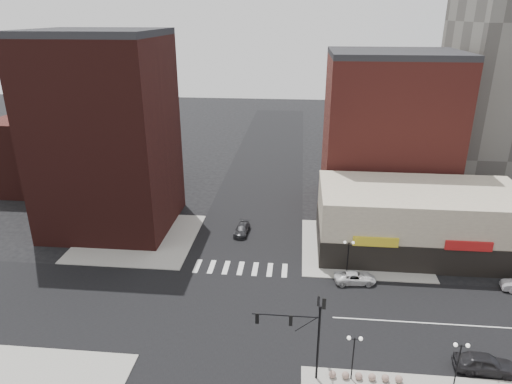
{
  "coord_description": "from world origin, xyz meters",
  "views": [
    {
      "loc": [
        6.17,
        -37.31,
        27.63
      ],
      "look_at": [
        2.04,
        4.68,
        11.0
      ],
      "focal_mm": 32.0,
      "sensor_mm": 36.0,
      "label": 1
    }
  ],
  "objects_px": {
    "white_suv": "(355,278)",
    "dark_sedan_north": "(242,229)",
    "traffic_signal": "(307,325)",
    "street_lamp_ne": "(349,249)",
    "dark_sedan_east": "(485,363)",
    "street_lamp_se_a": "(354,347)",
    "street_lamp_se_b": "(460,354)"
  },
  "relations": [
    {
      "from": "street_lamp_se_a",
      "to": "street_lamp_se_b",
      "type": "xyz_separation_m",
      "value": [
        8.0,
        0.0,
        0.0
      ]
    },
    {
      "from": "dark_sedan_north",
      "to": "dark_sedan_east",
      "type": "bearing_deg",
      "value": -40.93
    },
    {
      "from": "traffic_signal",
      "to": "white_suv",
      "type": "xyz_separation_m",
      "value": [
        5.54,
        14.33,
        -4.33
      ]
    },
    {
      "from": "traffic_signal",
      "to": "dark_sedan_north",
      "type": "relative_size",
      "value": 1.83
    },
    {
      "from": "street_lamp_se_a",
      "to": "white_suv",
      "type": "xyz_separation_m",
      "value": [
        1.78,
        14.5,
        -2.66
      ]
    },
    {
      "from": "traffic_signal",
      "to": "street_lamp_se_a",
      "type": "distance_m",
      "value": 4.12
    },
    {
      "from": "traffic_signal",
      "to": "white_suv",
      "type": "bearing_deg",
      "value": 68.85
    },
    {
      "from": "street_lamp_se_a",
      "to": "dark_sedan_east",
      "type": "relative_size",
      "value": 0.86
    },
    {
      "from": "street_lamp_se_a",
      "to": "dark_sedan_north",
      "type": "xyz_separation_m",
      "value": [
        -12.06,
        25.09,
        -2.67
      ]
    },
    {
      "from": "street_lamp_ne",
      "to": "white_suv",
      "type": "height_order",
      "value": "street_lamp_ne"
    },
    {
      "from": "white_suv",
      "to": "street_lamp_ne",
      "type": "bearing_deg",
      "value": 21.39
    },
    {
      "from": "street_lamp_se_b",
      "to": "dark_sedan_east",
      "type": "distance_m",
      "value": 4.34
    },
    {
      "from": "street_lamp_se_a",
      "to": "dark_sedan_east",
      "type": "bearing_deg",
      "value": 10.34
    },
    {
      "from": "dark_sedan_east",
      "to": "dark_sedan_north",
      "type": "xyz_separation_m",
      "value": [
        -23.02,
        23.09,
        -0.21
      ]
    },
    {
      "from": "white_suv",
      "to": "dark_sedan_north",
      "type": "bearing_deg",
      "value": 46.52
    },
    {
      "from": "white_suv",
      "to": "dark_sedan_east",
      "type": "height_order",
      "value": "dark_sedan_east"
    },
    {
      "from": "street_lamp_ne",
      "to": "dark_sedan_east",
      "type": "relative_size",
      "value": 0.86
    },
    {
      "from": "white_suv",
      "to": "dark_sedan_north",
      "type": "xyz_separation_m",
      "value": [
        -13.83,
        10.59,
        -0.01
      ]
    },
    {
      "from": "white_suv",
      "to": "dark_sedan_east",
      "type": "distance_m",
      "value": 15.51
    },
    {
      "from": "traffic_signal",
      "to": "dark_sedan_north",
      "type": "distance_m",
      "value": 26.62
    },
    {
      "from": "dark_sedan_north",
      "to": "street_lamp_se_a",
      "type": "bearing_deg",
      "value": -60.18
    },
    {
      "from": "street_lamp_se_b",
      "to": "street_lamp_ne",
      "type": "bearing_deg",
      "value": 113.63
    },
    {
      "from": "dark_sedan_east",
      "to": "traffic_signal",
      "type": "bearing_deg",
      "value": 101.35
    },
    {
      "from": "street_lamp_se_b",
      "to": "traffic_signal",
      "type": "bearing_deg",
      "value": 179.18
    },
    {
      "from": "street_lamp_se_a",
      "to": "white_suv",
      "type": "height_order",
      "value": "street_lamp_se_a"
    },
    {
      "from": "street_lamp_se_b",
      "to": "dark_sedan_north",
      "type": "relative_size",
      "value": 0.98
    },
    {
      "from": "street_lamp_se_b",
      "to": "dark_sedan_north",
      "type": "height_order",
      "value": "street_lamp_se_b"
    },
    {
      "from": "street_lamp_se_a",
      "to": "street_lamp_ne",
      "type": "height_order",
      "value": "same"
    },
    {
      "from": "traffic_signal",
      "to": "street_lamp_ne",
      "type": "distance_m",
      "value": 16.62
    },
    {
      "from": "street_lamp_se_b",
      "to": "dark_sedan_east",
      "type": "relative_size",
      "value": 0.86
    },
    {
      "from": "traffic_signal",
      "to": "dark_sedan_east",
      "type": "relative_size",
      "value": 1.6
    },
    {
      "from": "street_lamp_se_b",
      "to": "white_suv",
      "type": "relative_size",
      "value": 0.92
    }
  ]
}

